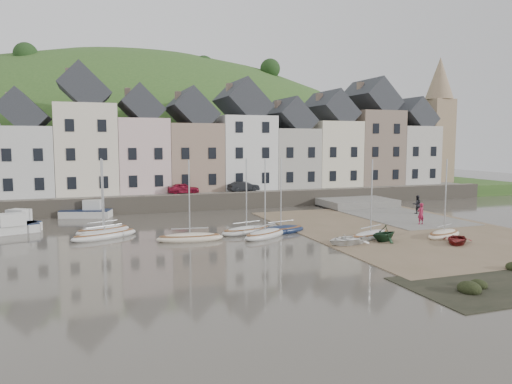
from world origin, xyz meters
name	(u,v)px	position (x,y,z in m)	size (l,w,h in m)	color
ground	(282,238)	(0.00, 0.00, 0.00)	(160.00, 160.00, 0.00)	#423D34
quay_land	(194,190)	(0.00, 32.00, 0.75)	(90.00, 30.00, 1.50)	#325522
quay_street	(214,192)	(0.00, 20.50, 1.55)	(70.00, 7.00, 0.10)	slate
seawall	(223,201)	(0.00, 17.00, 0.90)	(70.00, 1.20, 1.80)	slate
beach	(402,229)	(11.00, 0.00, 0.03)	(18.00, 26.00, 0.06)	brown
slipway	(386,213)	(15.00, 8.00, 0.06)	(8.00, 18.00, 0.12)	slate
hillside	(139,273)	(-5.00, 60.00, -17.99)	(134.40, 84.00, 84.00)	#325522
townhouse_terrace	(221,142)	(1.76, 24.00, 7.32)	(61.05, 8.00, 13.93)	silver
church_spire	(438,116)	(34.55, 24.00, 11.06)	(4.00, 4.00, 18.00)	#997F60
sailboat_0	(105,235)	(-12.90, 4.68, 0.26)	(5.55, 3.71, 6.32)	silver
sailboat_1	(103,230)	(-12.94, 6.82, 0.26)	(4.78, 3.07, 6.32)	silver
sailboat_2	(190,237)	(-6.91, 1.41, 0.26)	(5.16, 2.08, 6.32)	beige
sailboat_3	(246,230)	(-2.00, 2.68, 0.26)	(4.84, 2.60, 6.32)	silver
sailboat_4	(265,234)	(-1.10, 0.79, 0.26)	(4.74, 3.67, 6.32)	silver
sailboat_5	(281,230)	(0.75, 2.05, 0.26)	(4.71, 2.41, 6.32)	#14213F
sailboat_6	(371,235)	(6.35, -2.43, 0.26)	(5.07, 3.28, 6.32)	silver
sailboat_7	(444,234)	(12.00, -3.94, 0.27)	(4.24, 2.87, 6.32)	beige
motorboat_0	(13,223)	(-20.06, 10.84, 0.58)	(5.01, 4.15, 1.70)	silver
motorboat_1	(5,227)	(-20.40, 9.01, 0.58)	(5.65, 3.18, 1.70)	silver
motorboat_2	(88,211)	(-14.06, 16.02, 0.58)	(5.12, 3.17, 1.70)	silver
rowboat_white	(347,239)	(3.50, -3.78, 0.40)	(2.33, 3.26, 0.68)	white
rowboat_green	(384,233)	(6.55, -3.86, 0.68)	(2.03, 2.35, 1.24)	black
rowboat_red	(457,240)	(11.08, -6.31, 0.35)	(2.00, 2.80, 0.58)	maroon
person_red	(421,214)	(13.78, 1.12, 1.07)	(0.69, 0.46, 1.90)	maroon
person_dark	(417,204)	(17.59, 6.50, 1.05)	(0.91, 0.71, 1.87)	black
car_left	(183,188)	(-3.84, 19.50, 2.20)	(1.43, 3.55, 1.21)	maroon
car_right	(244,186)	(3.26, 19.50, 2.21)	(1.29, 3.70, 1.22)	black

